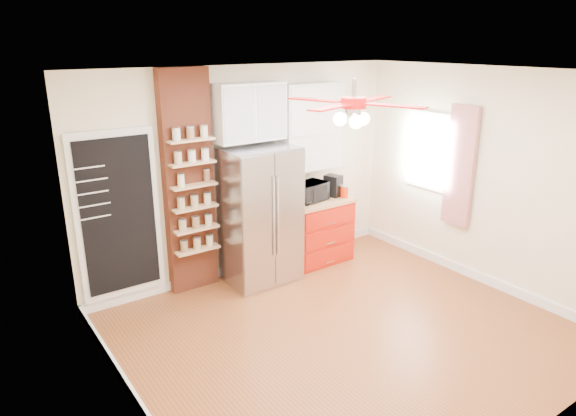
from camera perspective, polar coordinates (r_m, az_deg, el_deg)
floor at (r=5.70m, az=6.30°, el=-13.49°), size 4.50×4.50×0.00m
ceiling at (r=4.87m, az=7.43°, el=14.69°), size 4.50×4.50×0.00m
wall_back at (r=6.68m, az=-4.64°, el=3.98°), size 4.50×0.02×2.70m
wall_front at (r=3.99m, az=26.43°, el=-8.08°), size 4.50×0.02×2.70m
wall_left at (r=4.08m, az=-17.70°, el=-6.37°), size 0.02×4.00×2.70m
wall_right at (r=6.79m, az=21.20°, el=3.01°), size 0.02×4.00×2.70m
chalkboard at (r=6.08m, az=-18.32°, el=-0.83°), size 0.95×0.05×1.95m
brick_pillar at (r=6.24m, az=-11.00°, el=2.67°), size 0.60×0.16×2.70m
fridge at (r=6.49m, az=-3.25°, el=-0.80°), size 0.90×0.70×1.75m
upper_glass_cabinet at (r=6.36m, az=-4.41°, el=10.60°), size 0.90×0.35×0.70m
red_cabinet at (r=7.20m, az=3.16°, el=-2.43°), size 0.94×0.64×0.90m
upper_shelf_unit at (r=6.96m, az=2.50°, el=9.01°), size 0.90×0.30×1.15m
window at (r=7.25m, az=15.43°, el=6.12°), size 0.04×0.75×1.05m
curtain at (r=6.90m, az=18.58°, el=4.39°), size 0.06×0.40×1.55m
ceiling_fan at (r=4.89m, az=7.30°, el=11.46°), size 1.40×1.40×0.44m
toaster_oven at (r=6.95m, az=2.47°, el=1.82°), size 0.51×0.40×0.26m
coffee_maker at (r=7.18m, az=5.03°, el=2.49°), size 0.23×0.26×0.30m
canister_left at (r=7.16m, az=6.26°, el=1.79°), size 0.15×0.15×0.15m
canister_right at (r=7.25m, az=5.56°, el=2.02°), size 0.14×0.14×0.15m
pantry_jar_oats at (r=6.04m, az=-11.81°, el=3.00°), size 0.08×0.08×0.14m
pantry_jar_beans at (r=6.20m, az=-9.02°, el=3.54°), size 0.08×0.08×0.14m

